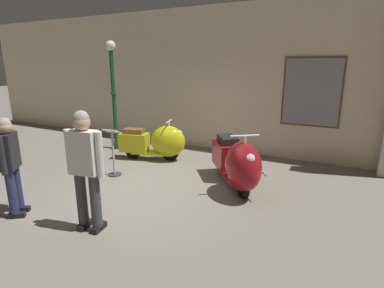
{
  "coord_description": "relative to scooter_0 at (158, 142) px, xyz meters",
  "views": [
    {
      "loc": [
        3.35,
        -4.34,
        2.29
      ],
      "look_at": [
        0.32,
        1.45,
        0.57
      ],
      "focal_mm": 28.45,
      "sensor_mm": 36.0,
      "label": 1
    }
  ],
  "objects": [
    {
      "name": "ground_plane",
      "position": [
        0.71,
        -1.61,
        -0.45
      ],
      "size": [
        60.0,
        60.0,
        0.0
      ],
      "primitive_type": "plane",
      "color": "slate"
    },
    {
      "name": "lamppost",
      "position": [
        -1.63,
        0.36,
        1.05
      ],
      "size": [
        0.28,
        0.28,
        2.88
      ],
      "color": "#144728",
      "rests_on": "ground"
    },
    {
      "name": "showroom_back_wall",
      "position": [
        0.87,
        1.68,
        1.42
      ],
      "size": [
        18.0,
        0.63,
        3.74
      ],
      "color": "beige",
      "rests_on": "ground"
    },
    {
      "name": "scooter_0",
      "position": [
        0.0,
        0.0,
        0.0
      ],
      "size": [
        1.69,
        0.9,
        0.99
      ],
      "rotation": [
        0.0,
        0.0,
        0.29
      ],
      "color": "black",
      "rests_on": "ground"
    },
    {
      "name": "visitor_0",
      "position": [
        0.98,
        -3.17,
        0.54
      ],
      "size": [
        0.57,
        0.32,
        1.71
      ],
      "rotation": [
        0.0,
        0.0,
        1.73
      ],
      "color": "black",
      "rests_on": "ground"
    },
    {
      "name": "scooter_1",
      "position": [
        2.33,
        -0.83,
        0.06
      ],
      "size": [
        1.54,
        1.79,
        1.13
      ],
      "rotation": [
        0.0,
        0.0,
        -0.92
      ],
      "color": "black",
      "rests_on": "ground"
    },
    {
      "name": "info_stanchion",
      "position": [
        -0.23,
        -1.32,
        -0.03
      ],
      "size": [
        0.35,
        0.28,
        1.02
      ],
      "color": "#333338",
      "rests_on": "ground"
    },
    {
      "name": "visitor_1",
      "position": [
        -0.37,
        -3.37,
        0.44
      ],
      "size": [
        0.38,
        0.43,
        1.54
      ],
      "rotation": [
        0.0,
        0.0,
        0.64
      ],
      "color": "black",
      "rests_on": "ground"
    }
  ]
}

